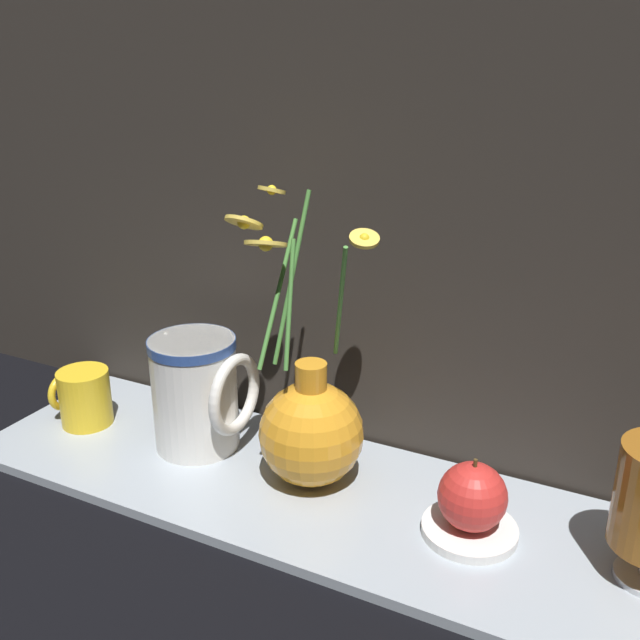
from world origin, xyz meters
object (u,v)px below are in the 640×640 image
at_px(yellow_mug, 83,397).
at_px(ceramic_pitcher, 197,389).
at_px(vase_with_flowers, 311,428).
at_px(orange_fruit, 471,499).

relative_size(yellow_mug, ceramic_pitcher, 0.50).
bearing_deg(yellow_mug, ceramic_pitcher, 7.26).
distance_m(vase_with_flowers, ceramic_pitcher, 0.16).
relative_size(vase_with_flowers, yellow_mug, 4.38).
bearing_deg(orange_fruit, yellow_mug, 179.59).
bearing_deg(ceramic_pitcher, vase_with_flowers, -1.78).
distance_m(vase_with_flowers, yellow_mug, 0.34).
height_order(yellow_mug, ceramic_pitcher, ceramic_pitcher).
bearing_deg(yellow_mug, orange_fruit, -0.41).
height_order(vase_with_flowers, orange_fruit, vase_with_flowers).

